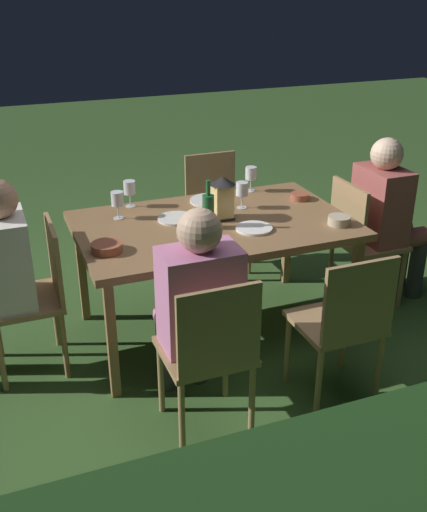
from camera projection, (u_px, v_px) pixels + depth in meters
ground_plane at (214, 329)px, 3.98m from camera, size 16.00×16.00×0.00m
dining_table at (214, 230)px, 3.69m from camera, size 1.62×1.02×0.75m
chair_side_right_b at (210, 350)px, 2.89m from camera, size 0.42×0.40×0.87m
person_in_pink at (196, 303)px, 3.00m from camera, size 0.38×0.47×1.15m
chair_head_far at (37, 291)px, 3.43m from camera, size 0.40×0.42×0.87m
chair_side_left_a at (216, 206)px, 4.66m from camera, size 0.42×0.40×0.87m
chair_head_near at (361, 237)px, 4.12m from camera, size 0.40×0.42×0.87m
person_in_rust at (388, 212)px, 4.12m from camera, size 0.48×0.38×1.15m
chair_side_right_a at (344, 321)px, 3.13m from camera, size 0.42×0.40×0.87m
lantern_centerpiece at (222, 195)px, 3.66m from camera, size 0.15×0.15×0.27m
green_bottle_on_table at (208, 210)px, 3.54m from camera, size 0.07×0.07×0.29m
wine_glass_a at (117, 200)px, 3.67m from camera, size 0.08×0.08×0.17m
wine_glass_b at (130, 189)px, 3.86m from camera, size 0.08×0.08×0.17m
wine_glass_c at (242, 190)px, 3.84m from camera, size 0.08×0.08×0.17m
wine_glass_d at (251, 174)px, 4.13m from camera, size 0.08×0.08×0.17m
plate_a at (210, 200)px, 3.99m from camera, size 0.26×0.26×0.01m
plate_b at (176, 219)px, 3.70m from camera, size 0.23×0.23×0.01m
plate_c at (254, 228)px, 3.56m from camera, size 0.21×0.21×0.01m
bowl_olives at (300, 196)px, 4.02m from camera, size 0.12×0.12×0.04m
bowl_bread at (107, 247)px, 3.27m from camera, size 0.17×0.17×0.05m
bowl_salad at (339, 220)px, 3.62m from camera, size 0.13×0.13×0.05m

